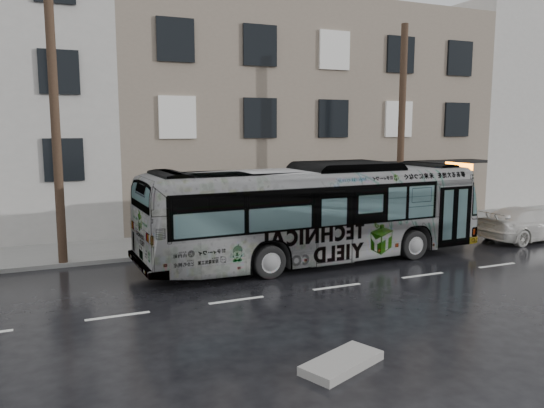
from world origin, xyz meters
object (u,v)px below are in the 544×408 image
at_px(sign_post, 419,204).
at_px(bus, 316,213).
at_px(utility_pole_rear, 56,131).
at_px(utility_pole_front, 401,130).
at_px(white_sedan, 528,224).

bearing_deg(sign_post, bus, -157.75).
bearing_deg(sign_post, utility_pole_rear, 180.00).
height_order(utility_pole_front, sign_post, utility_pole_front).
height_order(utility_pole_front, bus, utility_pole_front).
xyz_separation_m(utility_pole_rear, white_sedan, (18.44, -3.09, -3.94)).
bearing_deg(utility_pole_front, bus, -153.94).
distance_m(utility_pole_front, sign_post, 3.48).
relative_size(bus, white_sedan, 2.59).
height_order(sign_post, bus, bus).
bearing_deg(utility_pole_rear, utility_pole_front, 0.00).
xyz_separation_m(utility_pole_front, white_sedan, (4.44, -3.09, -3.94)).
height_order(utility_pole_front, white_sedan, utility_pole_front).
xyz_separation_m(sign_post, bus, (-6.73, -2.75, 0.41)).
xyz_separation_m(utility_pole_front, sign_post, (1.10, 0.00, -3.30)).
distance_m(utility_pole_front, white_sedan, 6.69).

